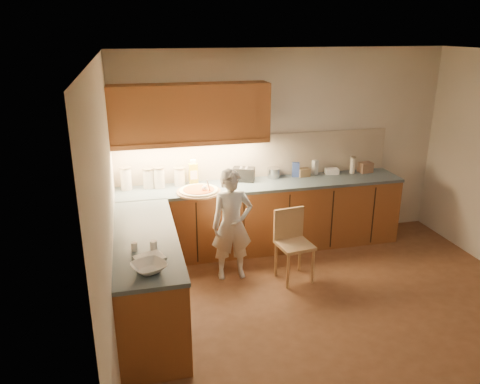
{
  "coord_description": "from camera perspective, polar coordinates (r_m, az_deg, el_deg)",
  "views": [
    {
      "loc": [
        -2.03,
        -3.86,
        2.82
      ],
      "look_at": [
        -0.8,
        1.2,
        1.0
      ],
      "focal_mm": 35.0,
      "sensor_mm": 36.0,
      "label": 1
    }
  ],
  "objects": [
    {
      "name": "canister_a",
      "position": [
        5.97,
        -13.73,
        1.63
      ],
      "size": [
        0.15,
        0.15,
        0.29
      ],
      "rotation": [
        0.0,
        0.0,
        0.23
      ],
      "color": "silver",
      "rests_on": "l_counter"
    },
    {
      "name": "spice_jar_a",
      "position": [
        4.36,
        -12.77,
        -6.5
      ],
      "size": [
        0.07,
        0.07,
        0.08
      ],
      "primitive_type": "cylinder",
      "rotation": [
        0.0,
        0.0,
        -0.17
      ],
      "color": "white",
      "rests_on": "l_counter"
    },
    {
      "name": "room",
      "position": [
        4.51,
        13.65,
        4.02
      ],
      "size": [
        4.54,
        4.5,
        2.62
      ],
      "color": "brown",
      "rests_on": "ground"
    },
    {
      "name": "dough_cloth",
      "position": [
        4.2,
        -10.99,
        -7.87
      ],
      "size": [
        0.3,
        0.27,
        0.02
      ],
      "primitive_type": "cube",
      "rotation": [
        0.0,
        0.0,
        0.34
      ],
      "color": "silver",
      "rests_on": "l_counter"
    },
    {
      "name": "canister_d",
      "position": [
        6.02,
        -7.37,
        1.92
      ],
      "size": [
        0.15,
        0.15,
        0.24
      ],
      "rotation": [
        0.0,
        0.0,
        -0.12
      ],
      "color": "silver",
      "rests_on": "l_counter"
    },
    {
      "name": "l_counter",
      "position": [
        5.73,
        -1.31,
        -5.04
      ],
      "size": [
        3.77,
        2.62,
        0.92
      ],
      "color": "brown",
      "rests_on": "ground"
    },
    {
      "name": "toaster",
      "position": [
        6.15,
        0.45,
        2.16
      ],
      "size": [
        0.32,
        0.26,
        0.19
      ],
      "rotation": [
        0.0,
        0.0,
        -0.39
      ],
      "color": "black",
      "rests_on": "l_counter"
    },
    {
      "name": "canister_c",
      "position": [
        5.96,
        -9.83,
        1.77
      ],
      "size": [
        0.14,
        0.14,
        0.27
      ],
      "rotation": [
        0.0,
        0.0,
        -0.3
      ],
      "color": "silver",
      "rests_on": "l_counter"
    },
    {
      "name": "spice_jar_b",
      "position": [
        4.34,
        -10.48,
        -6.42
      ],
      "size": [
        0.07,
        0.07,
        0.09
      ],
      "primitive_type": "cylinder",
      "rotation": [
        0.0,
        0.0,
        0.14
      ],
      "color": "white",
      "rests_on": "l_counter"
    },
    {
      "name": "steel_pot",
      "position": [
        6.31,
        4.12,
        2.34
      ],
      "size": [
        0.18,
        0.18,
        0.14
      ],
      "color": "#A5A6AA",
      "rests_on": "l_counter"
    },
    {
      "name": "flat_pack",
      "position": [
        6.6,
        11.11,
        2.51
      ],
      "size": [
        0.2,
        0.15,
        0.07
      ],
      "primitive_type": "cube",
      "rotation": [
        0.0,
        0.0,
        -0.15
      ],
      "color": "white",
      "rests_on": "l_counter"
    },
    {
      "name": "oil_jug",
      "position": [
        6.01,
        -5.71,
        2.28
      ],
      "size": [
        0.11,
        0.08,
        0.33
      ],
      "rotation": [
        0.0,
        0.0,
        -0.0
      ],
      "color": "gold",
      "rests_on": "l_counter"
    },
    {
      "name": "blue_box",
      "position": [
        6.38,
        6.8,
        2.72
      ],
      "size": [
        0.11,
        0.1,
        0.19
      ],
      "primitive_type": "cube",
      "rotation": [
        0.0,
        0.0,
        -0.32
      ],
      "color": "#334A99",
      "rests_on": "l_counter"
    },
    {
      "name": "backsplash",
      "position": [
        6.28,
        2.08,
        4.41
      ],
      "size": [
        3.75,
        0.02,
        0.58
      ],
      "primitive_type": "cube",
      "color": "#B8A78E",
      "rests_on": "l_counter"
    },
    {
      "name": "card_box_b",
      "position": [
        6.77,
        15.04,
        2.92
      ],
      "size": [
        0.19,
        0.16,
        0.14
      ],
      "primitive_type": "cube",
      "rotation": [
        0.0,
        0.0,
        0.13
      ],
      "color": "#9A6E53",
      "rests_on": "l_counter"
    },
    {
      "name": "pizza_on_board",
      "position": [
        5.74,
        -5.03,
        0.12
      ],
      "size": [
        0.54,
        0.54,
        0.22
      ],
      "rotation": [
        0.0,
        0.0,
        -0.19
      ],
      "color": "tan",
      "rests_on": "l_counter"
    },
    {
      "name": "wooden_chair",
      "position": [
        5.54,
        6.39,
        -5.76
      ],
      "size": [
        0.43,
        0.43,
        0.84
      ],
      "rotation": [
        0.0,
        0.0,
        0.13
      ],
      "color": "tan",
      "rests_on": "ground"
    },
    {
      "name": "card_box_a",
      "position": [
        6.42,
        7.78,
        2.38
      ],
      "size": [
        0.16,
        0.12,
        0.11
      ],
      "primitive_type": "cube",
      "rotation": [
        0.0,
        0.0,
        0.07
      ],
      "color": "#9E7D55",
      "rests_on": "l_counter"
    },
    {
      "name": "child",
      "position": [
        5.45,
        -0.98,
        -4.03
      ],
      "size": [
        0.49,
        0.33,
        1.33
      ],
      "primitive_type": "imported",
      "rotation": [
        0.0,
        0.0,
        -0.02
      ],
      "color": "silver",
      "rests_on": "ground"
    },
    {
      "name": "upper_cabinets",
      "position": [
        5.81,
        -6.1,
        9.54
      ],
      "size": [
        1.95,
        0.36,
        0.73
      ],
      "color": "brown",
      "rests_on": "ground"
    },
    {
      "name": "mixing_bowl",
      "position": [
        3.99,
        -11.05,
        -9.0
      ],
      "size": [
        0.37,
        0.37,
        0.07
      ],
      "primitive_type": "imported",
      "rotation": [
        0.0,
        0.0,
        0.42
      ],
      "color": "white",
      "rests_on": "l_counter"
    },
    {
      "name": "white_bottle",
      "position": [
        6.51,
        9.13,
        2.98
      ],
      "size": [
        0.08,
        0.08,
        0.2
      ],
      "primitive_type": "cube",
      "rotation": [
        0.0,
        0.0,
        0.28
      ],
      "color": "silver",
      "rests_on": "l_counter"
    },
    {
      "name": "tall_jar",
      "position": [
        6.66,
        13.57,
        3.22
      ],
      "size": [
        0.08,
        0.08,
        0.24
      ],
      "rotation": [
        0.0,
        0.0,
        -0.17
      ],
      "color": "silver",
      "rests_on": "l_counter"
    },
    {
      "name": "canister_b",
      "position": [
        5.98,
        -11.09,
        1.7
      ],
      "size": [
        0.15,
        0.15,
        0.26
      ],
      "rotation": [
        0.0,
        0.0,
        0.07
      ],
      "color": "beige",
      "rests_on": "l_counter"
    }
  ]
}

